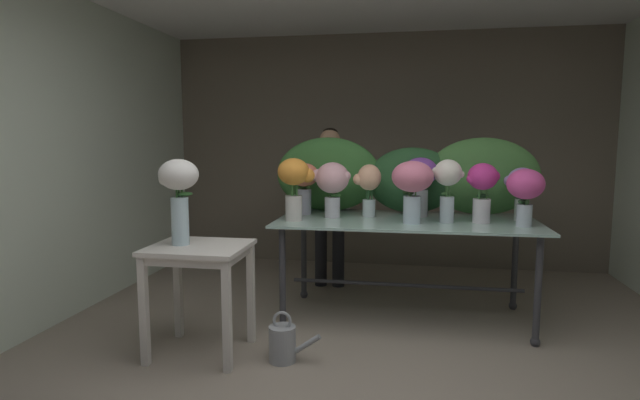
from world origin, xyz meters
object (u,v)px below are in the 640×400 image
Objects in this scene: vase_ivory_hydrangea at (448,183)px; vase_lilac_lilies at (521,186)px; vase_blush_dahlias at (332,183)px; vase_fuchsia_stock at (526,189)px; vase_coral_tulips at (304,182)px; vase_peach_roses at (368,184)px; display_table_glass at (406,233)px; florist at (330,190)px; watering_can at (283,343)px; vase_magenta_snapdragons at (483,187)px; side_table_white at (199,262)px; vase_sunset_carnations at (295,182)px; vase_white_roses_tall at (179,189)px; vase_rosy_anemones at (412,183)px; vase_violet_ranunculus at (420,179)px.

vase_lilac_lilies is (0.58, 0.20, -0.04)m from vase_ivory_hydrangea.
vase_fuchsia_stock is (1.47, -0.18, -0.01)m from vase_blush_dahlias.
vase_coral_tulips is 0.55m from vase_peach_roses.
display_table_glass is 0.96m from vase_coral_tulips.
florist is at bearing 156.48° from vase_lilac_lilies.
vase_lilac_lilies is 2.21m from watering_can.
vase_magenta_snapdragons is 0.90m from vase_peach_roses.
florist is at bearing 146.33° from vase_magenta_snapdragons.
side_table_white is at bearing 176.59° from watering_can.
vase_blush_dahlias is (0.27, 0.21, -0.02)m from vase_sunset_carnations.
vase_white_roses_tall is at bearing -156.85° from vase_lilac_lilies.
vase_lilac_lilies is (1.20, 0.01, -0.00)m from vase_peach_roses.
vase_white_roses_tall reaches higher than vase_coral_tulips.
vase_magenta_snapdragons is (1.44, 0.15, -0.03)m from vase_sunset_carnations.
vase_lilac_lilies is at bearing 19.10° from vase_ivory_hydrangea.
vase_white_roses_tall is at bearing 177.21° from watering_can.
florist reaches higher than vase_sunset_carnations.
side_table_white is 1.77× the size of vase_fuchsia_stock.
vase_magenta_snapdragons is at bearing 7.12° from vase_ivory_hydrangea.
vase_magenta_snapdragons is at bearing -6.66° from display_table_glass.
vase_fuchsia_stock is at bearing -11.81° from display_table_glass.
florist is at bearing 80.58° from vase_coral_tulips.
vase_white_roses_tall is (-1.81, -0.82, 0.00)m from vase_ivory_hydrangea.
vase_sunset_carnations is 1.01× the size of vase_ivory_hydrangea.
vase_rosy_anemones is (0.04, -0.19, 0.42)m from display_table_glass.
watering_can is (0.59, -0.04, -0.52)m from side_table_white.
vase_ivory_hydrangea is 1.16× the size of vase_lilac_lilies.
florist reaches higher than display_table_glass.
vase_ivory_hydrangea is 0.65m from vase_peach_roses.
side_table_white is 1.26m from vase_coral_tulips.
vase_lilac_lilies is (1.49, 0.11, -0.02)m from vase_blush_dahlias.
vase_rosy_anemones is at bearing 42.92° from watering_can.
vase_peach_roses is (1.06, 1.01, 0.46)m from side_table_white.
vase_violet_ranunculus is at bearing 36.62° from side_table_white.
vase_magenta_snapdragons reaches higher than display_table_glass.
vase_rosy_anemones is at bearing -161.05° from vase_lilac_lilies.
vase_sunset_carnations is 1.13× the size of vase_coral_tulips.
watering_can is at bearing -91.05° from florist.
vase_ivory_hydrangea is at bearing 171.73° from vase_fuchsia_stock.
vase_violet_ranunculus is (0.11, 0.18, 0.42)m from display_table_glass.
vase_peach_roses is at bearing 164.66° from display_table_glass.
vase_fuchsia_stock is at bearing -10.16° from vase_coral_tulips.
vase_rosy_anemones is at bearing -19.41° from vase_coral_tulips.
vase_fuchsia_stock is (0.76, -0.36, -0.03)m from vase_violet_ranunculus.
vase_violet_ranunculus is at bearing 34.32° from vase_white_roses_tall.
vase_fuchsia_stock is at bearing -21.32° from vase_magenta_snapdragons.
vase_ivory_hydrangea is 1.07× the size of vase_blush_dahlias.
vase_white_roses_tall is (-1.55, -0.73, -0.00)m from vase_rosy_anemones.
florist reaches higher than vase_white_roses_tall.
vase_ivory_hydrangea is 1.39× the size of watering_can.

